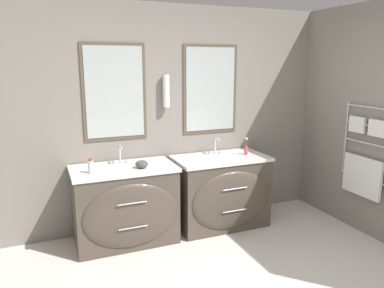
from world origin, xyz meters
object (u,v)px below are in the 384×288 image
(toiletry_bottle, at_px, (91,166))
(amenity_bowl, at_px, (142,164))
(vanity_right, at_px, (222,192))
(flower_vase, at_px, (246,148))
(vanity_left, at_px, (126,205))

(toiletry_bottle, xyz_separation_m, amenity_bowl, (0.52, -0.01, -0.03))
(vanity_right, distance_m, flower_vase, 0.61)
(vanity_left, relative_size, amenity_bowl, 8.12)
(vanity_right, relative_size, toiletry_bottle, 7.27)
(vanity_right, height_order, flower_vase, flower_vase)
(toiletry_bottle, bearing_deg, flower_vase, 2.71)
(vanity_right, bearing_deg, flower_vase, 4.42)
(toiletry_bottle, distance_m, flower_vase, 1.85)
(vanity_left, bearing_deg, flower_vase, 0.99)
(toiletry_bottle, relative_size, flower_vase, 0.71)
(flower_vase, bearing_deg, toiletry_bottle, -177.29)
(vanity_left, bearing_deg, amenity_bowl, -21.60)
(amenity_bowl, bearing_deg, toiletry_bottle, 179.26)
(vanity_left, xyz_separation_m, flower_vase, (1.50, 0.03, 0.51))
(vanity_left, xyz_separation_m, toiletry_bottle, (-0.35, -0.06, 0.49))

